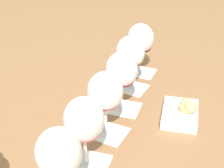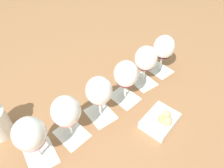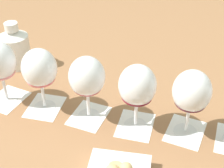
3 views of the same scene
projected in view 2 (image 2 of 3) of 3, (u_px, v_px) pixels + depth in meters
The scene contains 14 objects.
ground_plane at pixel (113, 104), 0.84m from camera, with size 8.00×8.00×0.00m, color #936642.
tasting_card_0 at pixel (41, 155), 0.67m from camera, with size 0.15×0.15×0.00m.
tasting_card_1 at pixel (72, 134), 0.73m from camera, with size 0.15×0.15×0.00m.
tasting_card_2 at pixel (100, 114), 0.80m from camera, with size 0.15×0.15×0.00m.
tasting_card_3 at pixel (125, 97), 0.86m from camera, with size 0.15×0.15×0.00m.
tasting_card_4 at pixel (143, 81), 0.94m from camera, with size 0.15×0.15×0.00m.
tasting_card_5 at pixel (159, 70), 1.00m from camera, with size 0.15×0.15×0.00m.
wine_glass_0 at pixel (30, 135), 0.59m from camera, with size 0.10×0.10×0.19m.
wine_glass_1 at pixel (66, 113), 0.65m from camera, with size 0.10×0.10×0.19m.
wine_glass_2 at pixel (99, 92), 0.71m from camera, with size 0.10×0.10×0.19m.
wine_glass_3 at pixel (126, 75), 0.78m from camera, with size 0.10×0.10×0.19m.
wine_glass_4 at pixel (146, 60), 0.85m from camera, with size 0.10×0.10×0.19m.
wine_glass_5 at pixel (164, 48), 0.91m from camera, with size 0.10×0.10×0.19m.
snack_dish at pixel (161, 120), 0.75m from camera, with size 0.17×0.17×0.07m.
Camera 2 is at (0.02, -0.54, 0.64)m, focal length 32.00 mm.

